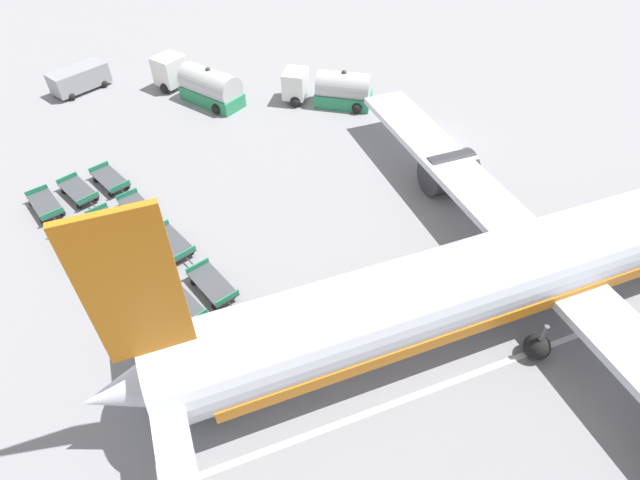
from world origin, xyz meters
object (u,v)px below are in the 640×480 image
baggage_dolly_row_mid_a_col_a (79,191)px  baggage_dolly_row_mid_b_col_b (138,209)px  service_van (79,78)px  baggage_dolly_row_mid_b_col_e (258,333)px  baggage_dolly_row_near_col_a (46,205)px  baggage_dolly_row_mid_b_col_c (172,243)px  fuel_tanker_secondary (333,90)px  baggage_dolly_row_near_col_c (107,276)px  baggage_dolly_row_mid_b_col_d (213,285)px  baggage_dolly_row_near_col_e (190,381)px  baggage_dolly_row_mid_a_col_b (108,225)px  baggage_dolly_row_mid_a_col_c (140,261)px  baggage_dolly_row_mid_b_col_a (110,180)px  baggage_dolly_row_near_col_b (73,240)px  baggage_dolly_row_mid_a_col_d (180,304)px  fuel_tanker_primary (202,84)px  airplane (574,251)px  baggage_dolly_row_mid_a_col_e (223,358)px  baggage_dolly_row_near_col_d (145,325)px

baggage_dolly_row_mid_a_col_a → baggage_dolly_row_mid_b_col_b: same height
service_van → baggage_dolly_row_mid_b_col_e: size_ratio=1.35×
baggage_dolly_row_near_col_a → baggage_dolly_row_mid_b_col_c: same height
fuel_tanker_secondary → baggage_dolly_row_mid_b_col_b: fuel_tanker_secondary is taller
baggage_dolly_row_near_col_c → baggage_dolly_row_mid_b_col_d: same height
baggage_dolly_row_near_col_a → baggage_dolly_row_near_col_e: (16.75, 4.48, 0.00)m
baggage_dolly_row_mid_b_col_b → fuel_tanker_secondary: bearing=111.2°
baggage_dolly_row_mid_b_col_d → baggage_dolly_row_mid_b_col_e: same height
baggage_dolly_row_near_col_c → baggage_dolly_row_mid_a_col_b: bearing=168.3°
baggage_dolly_row_mid_a_col_c → baggage_dolly_row_mid_b_col_a: size_ratio=1.00×
baggage_dolly_row_mid_b_col_b → baggage_dolly_row_mid_b_col_e: same height
service_van → baggage_dolly_row_near_col_b: service_van is taller
baggage_dolly_row_mid_a_col_b → baggage_dolly_row_mid_a_col_d: size_ratio=1.00×
fuel_tanker_primary → baggage_dolly_row_mid_b_col_e: size_ratio=2.28×
airplane → baggage_dolly_row_mid_b_col_d: 19.04m
service_van → baggage_dolly_row_mid_b_col_c: size_ratio=1.35×
baggage_dolly_row_near_col_e → baggage_dolly_row_mid_b_col_d: size_ratio=1.00×
baggage_dolly_row_near_col_e → baggage_dolly_row_mid_b_col_a: (-17.61, -0.24, 0.00)m
service_van → baggage_dolly_row_mid_a_col_e: size_ratio=1.35×
baggage_dolly_row_mid_b_col_d → baggage_dolly_row_mid_b_col_a: bearing=-166.1°
baggage_dolly_row_near_col_a → baggage_dolly_row_mid_a_col_e: bearing=20.9°
baggage_dolly_row_mid_a_col_e → baggage_dolly_row_mid_b_col_e: 2.15m
fuel_tanker_secondary → baggage_dolly_row_mid_a_col_b: bearing=-69.1°
baggage_dolly_row_mid_a_col_c → baggage_dolly_row_mid_b_col_b: 4.85m
baggage_dolly_row_near_col_c → fuel_tanker_secondary: bearing=119.8°
baggage_dolly_row_mid_b_col_e → baggage_dolly_row_mid_b_col_d: bearing=-166.8°
fuel_tanker_primary → baggage_dolly_row_mid_b_col_d: 22.41m
baggage_dolly_row_mid_a_col_e → baggage_dolly_row_mid_b_col_e: bearing=104.6°
baggage_dolly_row_near_col_a → baggage_dolly_row_near_col_e: bearing=15.0°
fuel_tanker_secondary → baggage_dolly_row_near_col_c: (12.08, -21.06, -0.82)m
airplane → baggage_dolly_row_near_col_b: (-16.11, -22.93, -2.62)m
baggage_dolly_row_near_col_e → baggage_dolly_row_mid_b_col_b: 13.57m
baggage_dolly_row_near_col_c → baggage_dolly_row_mid_a_col_d: bearing=38.2°
baggage_dolly_row_mid_a_col_b → baggage_dolly_row_mid_b_col_d: bearing=27.9°
fuel_tanker_secondary → baggage_dolly_row_mid_b_col_e: (19.62, -15.07, -0.82)m
baggage_dolly_row_mid_b_col_c → baggage_dolly_row_mid_b_col_e: same height
airplane → baggage_dolly_row_near_col_d: (-7.83, -20.60, -2.62)m
baggage_dolly_row_near_col_b → baggage_dolly_row_near_col_d: 8.60m
baggage_dolly_row_near_col_a → baggage_dolly_row_mid_a_col_c: 8.99m
baggage_dolly_row_mid_b_col_a → baggage_dolly_row_near_col_b: bearing=-31.5°
baggage_dolly_row_near_col_e → baggage_dolly_row_mid_b_col_d: same height
baggage_dolly_row_near_col_d → service_van: bearing=177.4°
fuel_tanker_primary → service_van: bearing=-126.4°
service_van → baggage_dolly_row_near_col_d: 29.13m
airplane → baggage_dolly_row_near_col_a: bearing=-130.4°
baggage_dolly_row_near_col_b → service_van: bearing=170.0°
baggage_dolly_row_near_col_d → baggage_dolly_row_mid_b_col_a: size_ratio=1.00×
fuel_tanker_secondary → service_van: bearing=-124.2°
baggage_dolly_row_near_col_a → baggage_dolly_row_mid_a_col_d: size_ratio=1.00×
baggage_dolly_row_near_col_b → baggage_dolly_row_mid_b_col_d: size_ratio=1.00×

